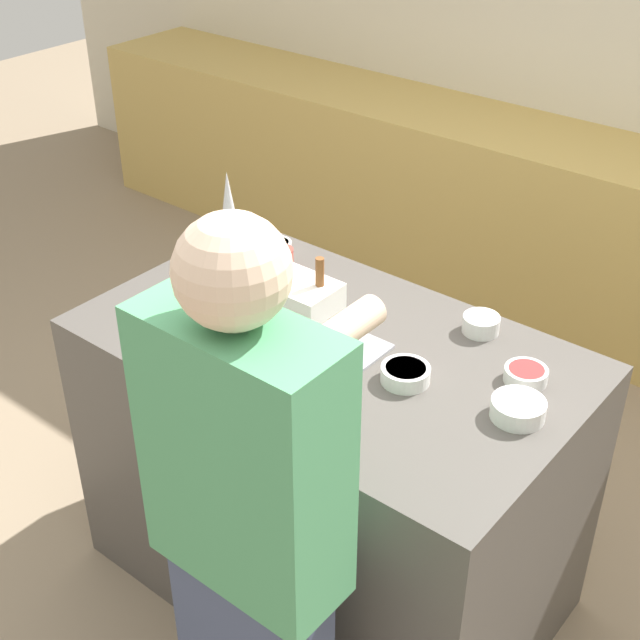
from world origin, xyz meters
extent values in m
plane|color=gray|center=(0.00, 0.00, 0.00)|extent=(12.00, 12.00, 0.00)
cube|color=tan|center=(0.00, 1.97, 0.44)|extent=(6.00, 0.60, 0.88)
cube|color=#514C47|center=(0.00, 0.00, 0.47)|extent=(1.41, 0.85, 0.94)
cube|color=#9E9EA8|center=(-0.07, -0.04, 0.94)|extent=(0.46, 0.27, 0.01)
cube|color=brown|center=(-0.07, -0.04, 1.00)|extent=(0.18, 0.14, 0.10)
cube|color=white|center=(-0.07, -0.04, 1.08)|extent=(0.20, 0.15, 0.07)
cylinder|color=brown|center=(-0.02, -0.02, 1.16)|extent=(0.02, 0.02, 0.08)
cone|color=silver|center=(-0.40, 0.03, 1.14)|extent=(0.12, 0.12, 0.40)
cylinder|color=white|center=(0.27, -0.02, 0.96)|extent=(0.13, 0.13, 0.04)
cylinder|color=brown|center=(0.27, -0.02, 0.98)|extent=(0.11, 0.11, 0.01)
cylinder|color=silver|center=(0.51, 0.18, 0.96)|extent=(0.11, 0.11, 0.04)
cylinder|color=red|center=(0.51, 0.18, 0.97)|extent=(0.09, 0.09, 0.01)
cylinder|color=silver|center=(-0.47, 0.31, 0.96)|extent=(0.10, 0.10, 0.04)
cylinder|color=yellow|center=(-0.47, 0.31, 0.97)|extent=(0.08, 0.08, 0.01)
cylinder|color=silver|center=(0.30, 0.31, 0.96)|extent=(0.11, 0.11, 0.05)
cylinder|color=green|center=(0.30, 0.31, 0.98)|extent=(0.09, 0.09, 0.01)
cylinder|color=white|center=(0.57, 0.03, 0.96)|extent=(0.14, 0.14, 0.05)
cylinder|color=yellow|center=(0.57, 0.03, 0.98)|extent=(0.11, 0.11, 0.01)
cylinder|color=#B24238|center=(-0.37, 0.22, 0.98)|extent=(0.08, 0.08, 0.08)
cube|color=#4C9966|center=(0.30, -0.66, 1.13)|extent=(0.44, 0.20, 0.64)
sphere|color=beige|center=(0.30, -0.66, 1.56)|extent=(0.22, 0.22, 0.22)
cylinder|color=beige|center=(0.30, -0.44, 1.27)|extent=(0.07, 0.44, 0.07)
camera|label=1|loc=(1.28, -1.62, 2.33)|focal=50.00mm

